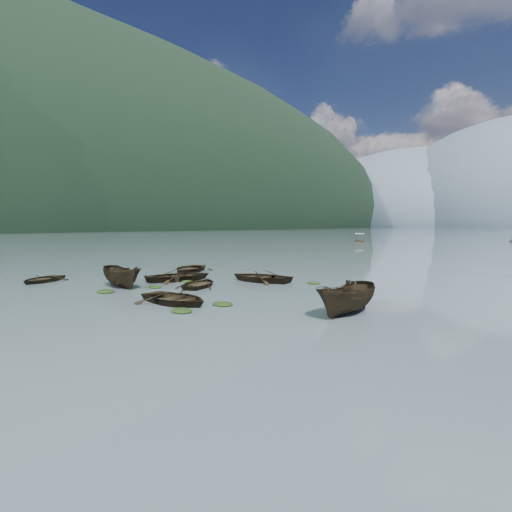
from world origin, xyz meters
The scene contains 20 objects.
ground_plane centered at (0.00, 0.00, 0.00)m, with size 2400.00×2400.00×0.00m, color slate.
left_ridge_far centered at (-480.00, 250.00, 0.00)m, with size 560.00×1400.00×380.00m, color black.
haze_mtn_a centered at (-260.00, 900.00, 0.00)m, with size 520.00×520.00×280.00m, color #475666.
rowboat_0 centered at (-12.83, 1.83, 0.00)m, with size 2.75×3.85×0.80m, color black.
rowboat_1 centered at (-5.26, 8.88, 0.00)m, with size 3.65×5.11×1.06m, color black.
rowboat_2 centered at (-5.68, 4.13, 0.00)m, with size 1.75×4.64×1.79m, color black.
rowboat_3 centered at (-1.64, 7.74, 0.00)m, with size 2.77×3.87×0.80m, color black.
rowboat_4 centered at (1.72, 2.68, 0.00)m, with size 3.27×4.58×0.95m, color black.
rowboat_5 centered at (10.40, 6.18, 0.00)m, with size 1.76×4.67×1.80m, color black.
rowboat_6 centered at (-9.02, 13.34, 0.00)m, with size 3.48×4.87×1.01m, color black.
rowboat_7 centered at (-0.04, 12.60, 0.00)m, with size 3.60×5.05×1.05m, color black.
weed_clump_0 centered at (-4.57, 2.21, 0.00)m, with size 1.23×1.00×0.27m, color black.
weed_clump_1 centered at (-3.70, 5.41, 0.00)m, with size 1.01×0.81×0.22m, color black.
weed_clump_2 centered at (3.71, 1.44, 0.00)m, with size 1.22×0.98×0.26m, color black.
weed_clump_3 centered at (8.79, 8.40, 0.00)m, with size 0.89×0.75×0.20m, color black.
weed_clump_4 centered at (4.13, 3.97, 0.00)m, with size 1.23×0.98×0.25m, color black.
weed_clump_5 centered at (-8.66, 6.71, 0.00)m, with size 0.91×0.73×0.19m, color black.
weed_clump_6 centered at (-4.13, 8.69, 0.00)m, with size 0.96×0.80×0.20m, color black.
weed_clump_7 centered at (3.93, 13.98, 0.00)m, with size 1.04×0.84×0.23m, color black.
pontoon_left centered at (-24.78, 85.41, 0.00)m, with size 2.30×5.51×2.11m, color black, non-canonical shape.
Camera 1 is at (18.93, -11.50, 4.34)m, focal length 28.00 mm.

